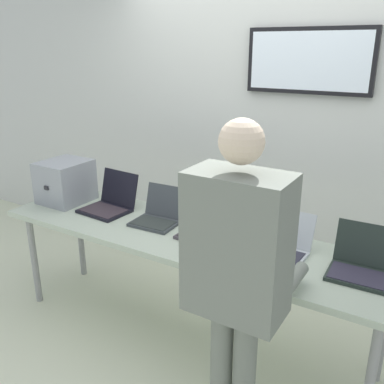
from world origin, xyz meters
TOP-DOWN VIEW (x-y plane):
  - ground at (0.00, 0.00)m, footprint 8.00×8.00m
  - back_wall at (0.01, 1.13)m, footprint 8.00×0.11m
  - workbench at (0.00, 0.00)m, footprint 2.70×0.70m
  - equipment_box at (-1.13, 0.04)m, footprint 0.33×0.38m
  - laptop_station_0 at (-0.71, 0.07)m, footprint 0.37×0.36m
  - laptop_station_1 at (-0.26, 0.07)m, footprint 0.32×0.32m
  - laptop_station_2 at (0.17, 0.05)m, footprint 0.38×0.29m
  - laptop_station_3 at (0.63, 0.08)m, footprint 0.35×0.32m
  - laptop_station_4 at (1.11, 0.06)m, footprint 0.36×0.31m
  - person at (0.67, -0.62)m, footprint 0.44×0.58m

SIDE VIEW (x-z plane):
  - ground at x=0.00m, z-range -0.04..0.00m
  - workbench at x=0.00m, z-range 0.34..1.14m
  - laptop_station_3 at x=0.63m, z-range 0.74..0.97m
  - laptop_station_1 at x=-0.26m, z-range 0.73..0.97m
  - laptop_station_2 at x=0.17m, z-range 0.73..0.97m
  - laptop_station_4 at x=1.11m, z-range 0.73..0.98m
  - laptop_station_0 at x=-0.71m, z-range 0.72..1.00m
  - equipment_box at x=-1.13m, z-range 0.80..1.12m
  - person at x=0.67m, z-range 0.18..1.89m
  - back_wall at x=0.01m, z-range 0.01..2.60m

